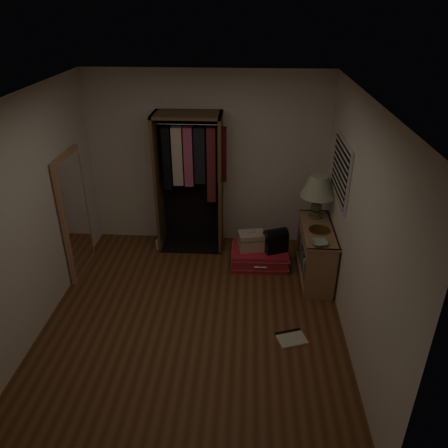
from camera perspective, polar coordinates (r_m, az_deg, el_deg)
The scene contains 13 objects.
ground at distance 5.38m, azimuth -3.88°, elevation -12.22°, with size 4.00×4.00×0.00m, color #593319.
room_walls at distance 4.60m, azimuth -3.47°, elevation 2.59°, with size 3.52×4.02×2.60m.
console_bookshelf at distance 6.05m, azimuth 11.84°, elevation -3.32°, with size 0.42×1.12×0.75m.
open_wardrobe at distance 6.33m, azimuth -4.32°, elevation 6.93°, with size 1.01×0.50×2.05m.
floor_mirror at distance 6.17m, azimuth -18.89°, elevation 1.14°, with size 0.06×0.80×1.70m.
pink_suitcase at distance 6.32m, azimuth 4.66°, elevation -4.21°, with size 0.82×0.61×0.25m.
train_case at distance 6.19m, azimuth 3.63°, elevation -2.18°, with size 0.42×0.33×0.27m.
black_bag at distance 6.15m, azimuth 6.75°, elevation -2.04°, with size 0.37×0.31×0.34m.
table_lamp at distance 5.97m, azimuth 12.25°, elevation 4.75°, with size 0.56×0.56×0.60m.
brass_tray at distance 5.78m, azimuth 12.35°, elevation -0.76°, with size 0.33×0.33×0.02m.
ceramic_bowl at distance 5.45m, azimuth 12.36°, elevation -2.44°, with size 0.20×0.20×0.05m, color #99B79A.
white_jug at distance 6.75m, azimuth -8.47°, elevation -2.64°, with size 0.14×0.14×0.18m.
floor_book at distance 5.16m, azimuth 8.70°, elevation -14.44°, with size 0.38×0.34×0.03m.
Camera 1 is at (0.60, -4.10, 3.44)m, focal length 35.00 mm.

